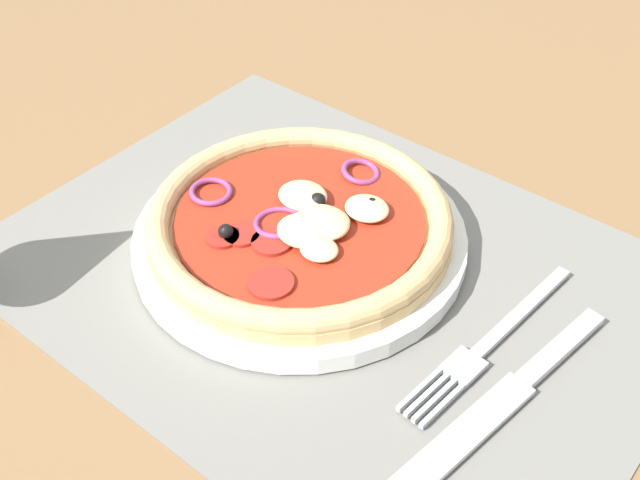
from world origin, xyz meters
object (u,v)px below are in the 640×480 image
(fork, at_px, (484,347))
(knife, at_px, (505,399))
(pizza, at_px, (300,221))
(plate, at_px, (300,239))

(fork, distance_m, knife, 0.04)
(pizza, relative_size, fork, 1.26)
(plate, relative_size, knife, 1.25)
(fork, height_order, knife, knife)
(plate, xyz_separation_m, knife, (-0.19, 0.03, -0.00))
(pizza, distance_m, knife, 0.20)
(pizza, bearing_deg, plate, -0.23)
(plate, distance_m, knife, 0.20)
(knife, bearing_deg, plate, -91.25)
(plate, height_order, knife, plate)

